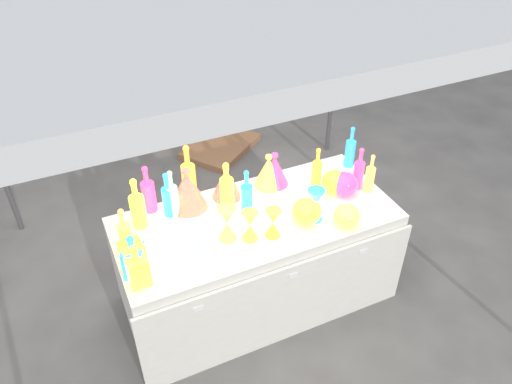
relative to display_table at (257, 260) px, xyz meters
name	(u,v)px	position (x,y,z in m)	size (l,w,h in m)	color
ground	(256,295)	(0.00, 0.01, -0.37)	(80.00, 80.00, 0.00)	slate
display_table	(257,260)	(0.00, 0.00, 0.00)	(1.84, 0.83, 0.75)	white
cardboard_box_closed	(166,109)	(0.14, 2.70, -0.17)	(0.55, 0.40, 0.40)	#9C6A46
cardboard_box_flat	(220,146)	(0.49, 1.97, -0.34)	(0.76, 0.55, 0.07)	#9C6A46
bottle_0	(137,203)	(-0.69, 0.23, 0.55)	(0.09, 0.09, 0.36)	orange
bottle_1	(168,194)	(-0.49, 0.26, 0.54)	(0.08, 0.08, 0.32)	#17802B
bottle_2	(188,173)	(-0.32, 0.36, 0.59)	(0.09, 0.09, 0.42)	yellow
bottle_3	(148,189)	(-0.59, 0.36, 0.55)	(0.09, 0.09, 0.34)	#1B41A0
bottle_4	(125,231)	(-0.81, 0.03, 0.54)	(0.08, 0.08, 0.32)	#127161
bottle_5	(172,193)	(-0.46, 0.26, 0.54)	(0.07, 0.07, 0.33)	#C72779
bottle_6	(227,185)	(-0.12, 0.19, 0.54)	(0.09, 0.09, 0.34)	orange
bottle_7	(247,192)	(-0.03, 0.08, 0.54)	(0.08, 0.08, 0.33)	#17802B
decanter_0	(137,265)	(-0.81, -0.23, 0.51)	(0.11, 0.11, 0.27)	orange
decanter_1	(132,252)	(-0.81, -0.13, 0.52)	(0.12, 0.12, 0.29)	yellow
decanter_2	(133,255)	(-0.81, -0.16, 0.52)	(0.12, 0.12, 0.28)	#17802B
hourglass_0	(273,223)	(0.02, -0.19, 0.47)	(0.10, 0.10, 0.19)	yellow
hourglass_2	(227,224)	(-0.24, -0.10, 0.49)	(0.11, 0.11, 0.23)	#127161
hourglass_3	(198,240)	(-0.44, -0.16, 0.48)	(0.11, 0.11, 0.22)	#C72779
hourglass_4	(250,226)	(-0.12, -0.16, 0.48)	(0.10, 0.10, 0.20)	orange
hourglass_5	(315,205)	(0.33, -0.16, 0.49)	(0.11, 0.11, 0.23)	#17802B
globe_0	(307,212)	(0.27, -0.16, 0.45)	(0.19, 0.19, 0.15)	orange
globe_1	(346,217)	(0.48, -0.30, 0.44)	(0.17, 0.17, 0.13)	#127161
globe_2	(335,183)	(0.59, 0.03, 0.45)	(0.18, 0.18, 0.14)	yellow
globe_3	(344,185)	(0.64, -0.02, 0.45)	(0.18, 0.18, 0.14)	#1B41A0
lampshade_0	(187,189)	(-0.35, 0.29, 0.52)	(0.25, 0.25, 0.29)	gold
lampshade_1	(226,182)	(-0.09, 0.29, 0.50)	(0.20, 0.20, 0.24)	gold
lampshade_2	(274,169)	(0.27, 0.29, 0.50)	(0.20, 0.20, 0.24)	#1B41A0
lampshade_3	(269,170)	(0.22, 0.29, 0.50)	(0.20, 0.20, 0.24)	#127161
bottle_8	(351,147)	(0.86, 0.26, 0.54)	(0.07, 0.07, 0.32)	#17802B
bottle_9	(317,168)	(0.51, 0.14, 0.53)	(0.07, 0.07, 0.31)	yellow
bottle_10	(359,168)	(0.76, 0.01, 0.53)	(0.07, 0.07, 0.32)	#1B41A0
bottle_11	(370,173)	(0.81, -0.05, 0.52)	(0.06, 0.06, 0.29)	#127161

